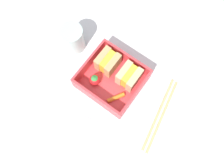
{
  "coord_description": "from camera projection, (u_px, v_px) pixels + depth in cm",
  "views": [
    {
      "loc": [
        12.33,
        -16.95,
        65.11
      ],
      "look_at": [
        0.0,
        0.0,
        2.7
      ],
      "focal_mm": 40.0,
      "sensor_mm": 36.0,
      "label": 1
    }
  ],
  "objects": [
    {
      "name": "carrot_stick_far_left",
      "position": [
        116.0,
        98.0,
        0.65
      ],
      "size": [
        3.38,
        4.68,
        1.1
      ],
      "primitive_type": "cylinder",
      "rotation": [
        1.57,
        0.0,
        2.61
      ],
      "color": "orange",
      "rests_on": "bento_tray"
    },
    {
      "name": "ground_plane",
      "position": [
        112.0,
        83.0,
        0.69
      ],
      "size": [
        120.0,
        120.0,
        2.0
      ],
      "primitive_type": "cube",
      "color": "silver"
    },
    {
      "name": "sandwich_left",
      "position": [
        108.0,
        62.0,
        0.66
      ],
      "size": [
        5.02,
        5.7,
        5.03
      ],
      "color": "tan",
      "rests_on": "bento_tray"
    },
    {
      "name": "bento_rim",
      "position": [
        112.0,
        78.0,
        0.65
      ],
      "size": [
        15.58,
        14.48,
        4.28
      ],
      "color": "#DD3C40",
      "rests_on": "bento_tray"
    },
    {
      "name": "chopstick_pair",
      "position": [
        161.0,
        114.0,
        0.65
      ],
      "size": [
        5.52,
        20.79,
        0.7
      ],
      "color": "#D5B674",
      "rests_on": "ground_plane"
    },
    {
      "name": "drinking_glass",
      "position": [
        73.0,
        38.0,
        0.68
      ],
      "size": [
        6.25,
        6.25,
        7.93
      ],
      "primitive_type": "cylinder",
      "color": "silver",
      "rests_on": "ground_plane"
    },
    {
      "name": "sandwich_center_left",
      "position": [
        129.0,
        76.0,
        0.65
      ],
      "size": [
        5.02,
        5.7,
        5.03
      ],
      "color": "#D9B485",
      "rests_on": "bento_tray"
    },
    {
      "name": "folded_napkin",
      "position": [
        75.0,
        135.0,
        0.64
      ],
      "size": [
        15.08,
        13.22,
        0.4
      ],
      "primitive_type": "cube",
      "rotation": [
        0.0,
        0.0,
        0.24
      ],
      "color": "white",
      "rests_on": "ground_plane"
    },
    {
      "name": "bento_tray",
      "position": [
        112.0,
        81.0,
        0.68
      ],
      "size": [
        15.58,
        14.48,
        1.2
      ],
      "primitive_type": "cube",
      "color": "#DD3C40",
      "rests_on": "ground_plane"
    },
    {
      "name": "strawberry_far_left",
      "position": [
        95.0,
        80.0,
        0.66
      ],
      "size": [
        2.89,
        2.89,
        3.49
      ],
      "color": "red",
      "rests_on": "bento_tray"
    }
  ]
}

